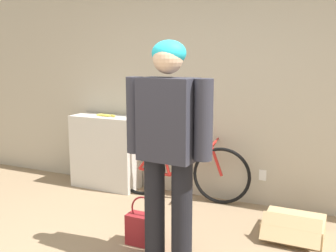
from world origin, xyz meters
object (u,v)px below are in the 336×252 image
Objects in this scene: bicycle at (179,170)px; handbag at (144,228)px; banana at (106,115)px; cardboard_box at (294,227)px; person at (168,137)px.

bicycle is 1.20m from handbag.
banana reaches higher than handbag.
bicycle is 1.45m from cardboard_box.
banana is at bearing 169.85° from cardboard_box.
bicycle is (-0.48, 1.33, -0.68)m from person.
bicycle is 3.67× the size of handbag.
banana is 2.52m from cardboard_box.
banana is at bearing 172.95° from bicycle.
person is 3.14× the size of cardboard_box.
person is at bearing -42.19° from banana.
person reaches higher than bicycle.
handbag is at bearing -147.88° from cardboard_box.
person reaches higher than cardboard_box.
banana is (-0.98, -0.01, 0.58)m from bicycle.
bicycle reaches higher than cardboard_box.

